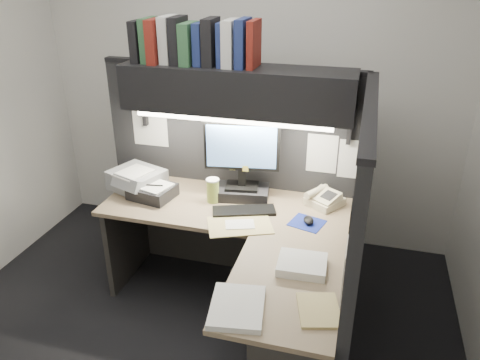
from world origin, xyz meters
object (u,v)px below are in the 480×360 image
at_px(monitor, 242,168).
at_px(keyboard, 244,211).
at_px(notebook_stack, 153,191).
at_px(desk, 251,297).
at_px(printer, 137,180).
at_px(coffee_cup, 213,191).
at_px(telephone, 325,199).
at_px(overhead_shelf, 237,90).

relative_size(monitor, keyboard, 1.33).
height_order(monitor, keyboard, monitor).
xyz_separation_m(monitor, notebook_stack, (-0.62, -0.17, -0.18)).
relative_size(desk, printer, 4.76).
bearing_deg(coffee_cup, telephone, 11.88).
xyz_separation_m(desk, overhead_shelf, (-0.30, 0.75, 1.06)).
bearing_deg(monitor, overhead_shelf, 131.37).
distance_m(coffee_cup, notebook_stack, 0.44).
relative_size(desk, telephone, 7.84).
height_order(desk, monitor, monitor).
xyz_separation_m(telephone, coffee_cup, (-0.76, -0.16, 0.04)).
distance_m(overhead_shelf, telephone, 0.96).
relative_size(keyboard, printer, 1.18).
bearing_deg(printer, monitor, 25.21).
bearing_deg(notebook_stack, printer, 149.02).
height_order(desk, notebook_stack, notebook_stack).
bearing_deg(keyboard, desk, -89.87).
bearing_deg(printer, coffee_cup, 15.45).
height_order(telephone, coffee_cup, coffee_cup).
distance_m(desk, monitor, 0.91).
relative_size(overhead_shelf, printer, 4.34).
relative_size(desk, monitor, 3.02).
relative_size(overhead_shelf, coffee_cup, 9.55).
bearing_deg(keyboard, overhead_shelf, 95.46).
distance_m(printer, notebook_stack, 0.20).
distance_m(overhead_shelf, coffee_cup, 0.72).
bearing_deg(desk, overhead_shelf, 111.79).
distance_m(monitor, coffee_cup, 0.26).
bearing_deg(overhead_shelf, monitor, -39.56).
distance_m(desk, coffee_cup, 0.82).
bearing_deg(telephone, monitor, -142.77).
bearing_deg(coffee_cup, monitor, 33.95).
bearing_deg(coffee_cup, keyboard, -20.46).
xyz_separation_m(telephone, printer, (-1.37, -0.11, 0.03)).
bearing_deg(coffee_cup, desk, -53.96).
distance_m(keyboard, telephone, 0.57).
bearing_deg(monitor, telephone, -5.11).
bearing_deg(overhead_shelf, telephone, 0.16).
distance_m(desk, overhead_shelf, 1.33).
distance_m(keyboard, coffee_cup, 0.28).
bearing_deg(monitor, coffee_cup, -155.12).
bearing_deg(notebook_stack, coffee_cup, 6.90).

